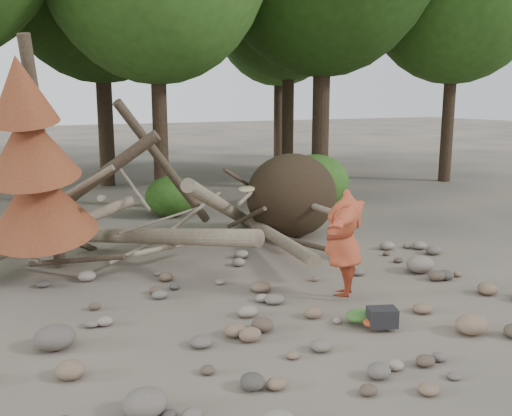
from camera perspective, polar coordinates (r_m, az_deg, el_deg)
name	(u,v)px	position (r m, az deg, el deg)	size (l,w,h in m)	color
ground	(287,317)	(8.83, 3.16, -10.79)	(120.00, 120.00, 0.00)	#514C44
deadfall_pile	(271,200)	(13.09, 1.53, 0.84)	(8.55, 5.24, 3.30)	#332619
dead_conifer	(34,166)	(10.55, -21.33, 3.95)	(2.06, 2.16, 4.35)	#4C3F30
bush_mid	(171,196)	(15.90, -8.52, 1.15)	(1.40, 1.40, 1.12)	#2C5819
bush_right	(315,181)	(16.96, 5.93, 2.66)	(2.00, 2.00, 1.60)	#366820
frisbee_thrower	(343,243)	(9.34, 8.73, -3.45)	(2.74, 1.91, 1.88)	#AC4227
backpack	(382,321)	(8.49, 12.48, -10.99)	(0.41, 0.27, 0.27)	black
cloth_green	(360,319)	(8.65, 10.33, -10.85)	(0.45, 0.37, 0.17)	#376829
cloth_orange	(374,325)	(8.51, 11.74, -11.42)	(0.35, 0.29, 0.13)	#A6411C
boulder_front_left	(145,403)	(6.41, -11.02, -18.57)	(0.48, 0.43, 0.29)	#665E55
boulder_front_right	(472,324)	(8.73, 20.77, -10.81)	(0.47, 0.42, 0.28)	#806650
boulder_mid_right	(420,264)	(11.28, 16.10, -5.42)	(0.54, 0.49, 0.32)	gray
boulder_mid_left	(55,337)	(8.17, -19.48, -12.10)	(0.55, 0.49, 0.33)	#5B534C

